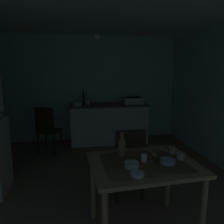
{
  "coord_description": "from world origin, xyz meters",
  "views": [
    {
      "loc": [
        -0.27,
        -3.08,
        1.68
      ],
      "look_at": [
        0.26,
        -0.03,
        1.08
      ],
      "focal_mm": 35.24,
      "sensor_mm": 36.0,
      "label": 1
    }
  ],
  "objects_px": {
    "sink_basin": "(133,100)",
    "chair_by_counter": "(48,129)",
    "glass_bottle": "(122,146)",
    "chair_far_side": "(128,162)",
    "dining_table": "(143,172)",
    "teacup_cream": "(180,156)",
    "hand_pump": "(83,97)",
    "serving_bowl_wide": "(131,164)",
    "mixing_bowl_counter": "(77,104)"
  },
  "relations": [
    {
      "from": "chair_by_counter",
      "to": "glass_bottle",
      "type": "relative_size",
      "value": 3.86
    },
    {
      "from": "sink_basin",
      "to": "chair_by_counter",
      "type": "distance_m",
      "value": 2.02
    },
    {
      "from": "mixing_bowl_counter",
      "to": "serving_bowl_wide",
      "type": "distance_m",
      "value": 3.03
    },
    {
      "from": "chair_far_side",
      "to": "teacup_cream",
      "type": "xyz_separation_m",
      "value": [
        0.39,
        -0.62,
        0.31
      ]
    },
    {
      "from": "hand_pump",
      "to": "mixing_bowl_counter",
      "type": "height_order",
      "value": "hand_pump"
    },
    {
      "from": "dining_table",
      "to": "chair_by_counter",
      "type": "distance_m",
      "value": 2.71
    },
    {
      "from": "chair_by_counter",
      "to": "teacup_cream",
      "type": "relative_size",
      "value": 11.45
    },
    {
      "from": "sink_basin",
      "to": "chair_far_side",
      "type": "distance_m",
      "value": 2.47
    },
    {
      "from": "glass_bottle",
      "to": "hand_pump",
      "type": "bearing_deg",
      "value": 95.8
    },
    {
      "from": "sink_basin",
      "to": "mixing_bowl_counter",
      "type": "relative_size",
      "value": 2.07
    },
    {
      "from": "hand_pump",
      "to": "mixing_bowl_counter",
      "type": "bearing_deg",
      "value": -146.51
    },
    {
      "from": "dining_table",
      "to": "glass_bottle",
      "type": "relative_size",
      "value": 4.35
    },
    {
      "from": "chair_far_side",
      "to": "hand_pump",
      "type": "bearing_deg",
      "value": 100.99
    },
    {
      "from": "sink_basin",
      "to": "serving_bowl_wide",
      "type": "relative_size",
      "value": 3.23
    },
    {
      "from": "mixing_bowl_counter",
      "to": "glass_bottle",
      "type": "height_order",
      "value": "glass_bottle"
    },
    {
      "from": "mixing_bowl_counter",
      "to": "dining_table",
      "type": "xyz_separation_m",
      "value": [
        0.6,
        -2.91,
        -0.26
      ]
    },
    {
      "from": "sink_basin",
      "to": "hand_pump",
      "type": "relative_size",
      "value": 1.13
    },
    {
      "from": "hand_pump",
      "to": "teacup_cream",
      "type": "xyz_separation_m",
      "value": [
        0.85,
        -2.99,
        -0.25
      ]
    },
    {
      "from": "chair_far_side",
      "to": "sink_basin",
      "type": "bearing_deg",
      "value": 73.65
    },
    {
      "from": "hand_pump",
      "to": "chair_by_counter",
      "type": "bearing_deg",
      "value": -142.08
    },
    {
      "from": "sink_basin",
      "to": "mixing_bowl_counter",
      "type": "bearing_deg",
      "value": -177.78
    },
    {
      "from": "sink_basin",
      "to": "teacup_cream",
      "type": "distance_m",
      "value": 2.97
    },
    {
      "from": "hand_pump",
      "to": "sink_basin",
      "type": "bearing_deg",
      "value": -2.26
    },
    {
      "from": "serving_bowl_wide",
      "to": "teacup_cream",
      "type": "xyz_separation_m",
      "value": [
        0.54,
        0.1,
        0.01
      ]
    },
    {
      "from": "chair_by_counter",
      "to": "hand_pump",
      "type": "bearing_deg",
      "value": 37.92
    },
    {
      "from": "serving_bowl_wide",
      "to": "teacup_cream",
      "type": "relative_size",
      "value": 1.61
    },
    {
      "from": "sink_basin",
      "to": "teacup_cream",
      "type": "height_order",
      "value": "sink_basin"
    },
    {
      "from": "chair_far_side",
      "to": "chair_by_counter",
      "type": "distance_m",
      "value": 2.16
    },
    {
      "from": "chair_far_side",
      "to": "glass_bottle",
      "type": "xyz_separation_m",
      "value": [
        -0.18,
        -0.41,
        0.37
      ]
    },
    {
      "from": "mixing_bowl_counter",
      "to": "chair_far_side",
      "type": "relative_size",
      "value": 0.22
    },
    {
      "from": "chair_by_counter",
      "to": "teacup_cream",
      "type": "distance_m",
      "value": 2.91
    },
    {
      "from": "dining_table",
      "to": "glass_bottle",
      "type": "distance_m",
      "value": 0.35
    },
    {
      "from": "serving_bowl_wide",
      "to": "glass_bottle",
      "type": "bearing_deg",
      "value": 95.25
    },
    {
      "from": "chair_by_counter",
      "to": "dining_table",
      "type": "bearing_deg",
      "value": -63.54
    },
    {
      "from": "dining_table",
      "to": "serving_bowl_wide",
      "type": "xyz_separation_m",
      "value": [
        -0.15,
        -0.08,
        0.13
      ]
    },
    {
      "from": "glass_bottle",
      "to": "chair_far_side",
      "type": "bearing_deg",
      "value": 66.7
    },
    {
      "from": "dining_table",
      "to": "chair_far_side",
      "type": "relative_size",
      "value": 1.14
    },
    {
      "from": "hand_pump",
      "to": "chair_far_side",
      "type": "distance_m",
      "value": 2.48
    },
    {
      "from": "sink_basin",
      "to": "dining_table",
      "type": "height_order",
      "value": "sink_basin"
    },
    {
      "from": "dining_table",
      "to": "serving_bowl_wide",
      "type": "relative_size",
      "value": 8.0
    },
    {
      "from": "mixing_bowl_counter",
      "to": "glass_bottle",
      "type": "xyz_separation_m",
      "value": [
        0.43,
        -2.69,
        -0.06
      ]
    },
    {
      "from": "dining_table",
      "to": "chair_by_counter",
      "type": "height_order",
      "value": "chair_by_counter"
    },
    {
      "from": "serving_bowl_wide",
      "to": "chair_by_counter",
      "type": "bearing_deg",
      "value": 112.93
    },
    {
      "from": "hand_pump",
      "to": "mixing_bowl_counter",
      "type": "relative_size",
      "value": 1.83
    },
    {
      "from": "hand_pump",
      "to": "serving_bowl_wide",
      "type": "bearing_deg",
      "value": -84.26
    },
    {
      "from": "serving_bowl_wide",
      "to": "dining_table",
      "type": "bearing_deg",
      "value": 29.48
    },
    {
      "from": "sink_basin",
      "to": "chair_by_counter",
      "type": "relative_size",
      "value": 0.45
    },
    {
      "from": "glass_bottle",
      "to": "serving_bowl_wide",
      "type": "bearing_deg",
      "value": -84.75
    },
    {
      "from": "sink_basin",
      "to": "mixing_bowl_counter",
      "type": "height_order",
      "value": "sink_basin"
    },
    {
      "from": "dining_table",
      "to": "chair_far_side",
      "type": "distance_m",
      "value": 0.65
    }
  ]
}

